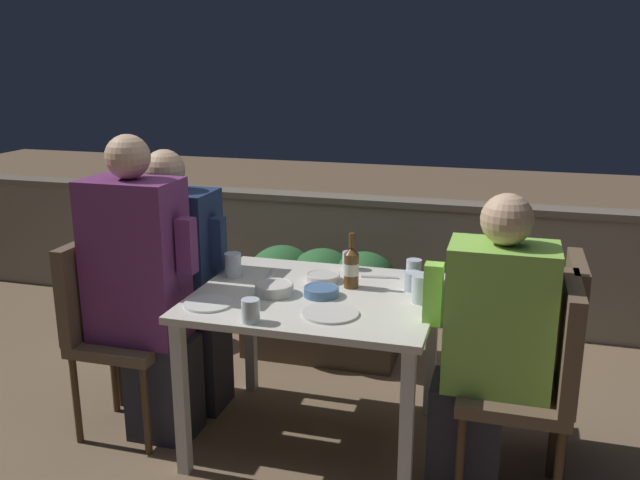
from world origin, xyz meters
TOP-DOWN VIEW (x-y plane):
  - ground_plane at (0.00, 0.00)m, footprint 16.00×16.00m
  - parapet_wall at (0.00, 1.56)m, footprint 9.00×0.18m
  - dining_table at (0.00, 0.00)m, footprint 1.02×0.87m
  - planter_hedge at (-0.23, 0.89)m, footprint 0.88×0.47m
  - chair_left_near at (-0.94, -0.13)m, footprint 0.41×0.41m
  - person_purple_stripe at (-0.75, -0.13)m, footprint 0.49×0.26m
  - chair_left_far at (-0.94, 0.16)m, footprint 0.41×0.41m
  - person_navy_jumper at (-0.74, 0.16)m, footprint 0.51×0.26m
  - chair_right_near at (0.93, -0.17)m, footprint 0.41×0.41m
  - person_green_blouse at (0.73, -0.17)m, footprint 0.48×0.26m
  - chair_right_far at (0.97, 0.13)m, footprint 0.41×0.41m
  - beer_bottle at (0.13, 0.12)m, footprint 0.07×0.07m
  - plate_0 at (0.12, -0.22)m, footprint 0.23×0.23m
  - plate_1 at (-0.38, -0.25)m, footprint 0.20×0.20m
  - bowl_0 at (-0.02, 0.17)m, footprint 0.15×0.15m
  - bowl_1 at (0.03, -0.02)m, footprint 0.15×0.15m
  - bowl_2 at (-0.17, -0.06)m, footprint 0.17×0.17m
  - glass_cup_0 at (0.06, 0.37)m, footprint 0.07×0.07m
  - glass_cup_1 at (0.44, 0.01)m, footprint 0.08×0.08m
  - glass_cup_2 at (-0.43, 0.11)m, footprint 0.08×0.08m
  - glass_cup_3 at (0.39, 0.16)m, footprint 0.08×0.08m
  - glass_cup_4 at (0.38, 0.26)m, footprint 0.07×0.07m
  - glass_cup_5 at (-0.15, -0.38)m, footprint 0.07×0.07m
  - fork_0 at (-0.27, 0.15)m, footprint 0.05×0.17m
  - fork_1 at (0.22, 0.28)m, footprint 0.17×0.04m
  - potted_plant at (-1.41, 0.81)m, footprint 0.32×0.32m

SIDE VIEW (x-z plane):
  - ground_plane at x=0.00m, z-range 0.00..0.00m
  - planter_hedge at x=-0.23m, z-range 0.04..0.67m
  - parapet_wall at x=0.00m, z-range 0.01..0.82m
  - potted_plant at x=-1.41m, z-range 0.08..0.78m
  - chair_left_near at x=-0.94m, z-range 0.10..1.00m
  - chair_left_far at x=-0.94m, z-range 0.10..1.00m
  - chair_right_near at x=0.93m, z-range 0.10..1.00m
  - chair_right_far at x=0.97m, z-range 0.10..1.00m
  - person_green_blouse at x=0.73m, z-range 0.00..1.22m
  - dining_table at x=0.00m, z-range 0.27..0.98m
  - person_navy_jumper at x=-0.74m, z-range 0.00..1.28m
  - person_purple_stripe at x=-0.75m, z-range 0.01..1.38m
  - fork_0 at x=-0.27m, z-range 0.71..0.72m
  - fork_1 at x=0.22m, z-range 0.71..0.72m
  - plate_0 at x=0.12m, z-range 0.71..0.72m
  - plate_1 at x=-0.38m, z-range 0.71..0.72m
  - bowl_0 at x=-0.02m, z-range 0.71..0.74m
  - bowl_1 at x=0.03m, z-range 0.71..0.75m
  - bowl_2 at x=-0.17m, z-range 0.71..0.76m
  - glass_cup_3 at x=0.39m, z-range 0.71..0.79m
  - glass_cup_0 at x=0.06m, z-range 0.71..0.79m
  - glass_cup_5 at x=-0.15m, z-range 0.71..0.80m
  - glass_cup_4 at x=0.38m, z-range 0.71..0.82m
  - glass_cup_2 at x=-0.43m, z-range 0.71..0.82m
  - glass_cup_1 at x=0.44m, z-range 0.71..0.82m
  - beer_bottle at x=0.13m, z-range 0.68..0.93m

